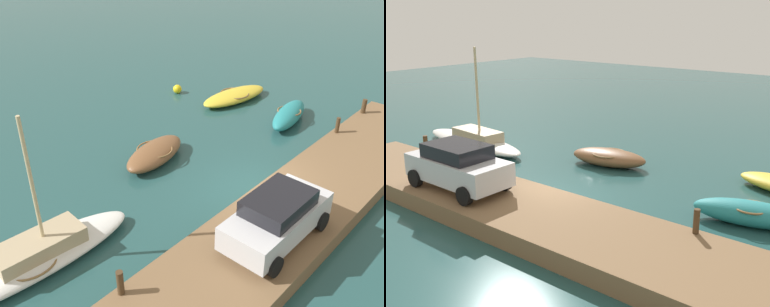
% 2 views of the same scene
% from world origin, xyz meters
% --- Properties ---
extents(ground_plane, '(84.00, 84.00, 0.00)m').
position_xyz_m(ground_plane, '(0.00, 0.00, 0.00)').
color(ground_plane, '#234C4C').
extents(dock_platform, '(20.46, 3.59, 0.62)m').
position_xyz_m(dock_platform, '(0.00, -2.12, 0.31)').
color(dock_platform, brown).
rests_on(dock_platform, ground_plane).
extents(rowboat_brown, '(3.73, 2.16, 0.77)m').
position_xyz_m(rowboat_brown, '(-0.99, 4.60, 0.39)').
color(rowboat_brown, brown).
rests_on(rowboat_brown, ground_plane).
extents(sailboat_white, '(7.41, 2.45, 5.09)m').
position_xyz_m(sailboat_white, '(-8.15, 2.80, 0.38)').
color(sailboat_white, white).
rests_on(sailboat_white, ground_plane).
extents(rowboat_teal, '(3.86, 1.95, 0.82)m').
position_xyz_m(rowboat_teal, '(6.24, 2.28, 0.42)').
color(rowboat_teal, teal).
rests_on(rowboat_teal, ground_plane).
extents(mooring_post_west, '(0.20, 0.20, 0.79)m').
position_xyz_m(mooring_post_west, '(-7.32, -0.57, 1.02)').
color(mooring_post_west, '#47331E').
rests_on(mooring_post_west, dock_platform).
extents(mooring_post_mid_west, '(0.18, 0.18, 0.74)m').
position_xyz_m(mooring_post_mid_west, '(5.65, -0.57, 0.99)').
color(mooring_post_mid_west, '#47331E').
rests_on(mooring_post_mid_west, dock_platform).
extents(parked_car, '(3.98, 1.98, 1.64)m').
position_xyz_m(parked_car, '(-2.53, -2.48, 1.48)').
color(parked_car, silver).
rests_on(parked_car, dock_platform).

